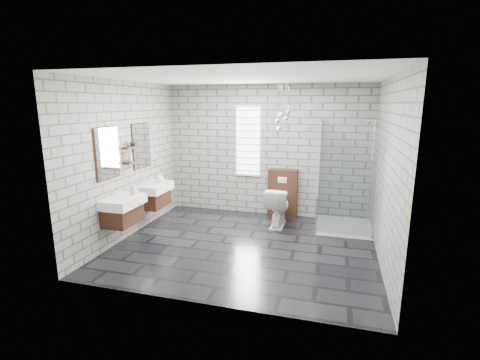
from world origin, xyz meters
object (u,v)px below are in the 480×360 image
at_px(shower_enclosure, 339,204).
at_px(vanity_left, 121,203).
at_px(toilet, 278,206).
at_px(vanity_right, 153,188).
at_px(cistern_panel, 283,193).

bearing_deg(shower_enclosure, vanity_left, -152.60).
height_order(shower_enclosure, toilet, shower_enclosure).
bearing_deg(vanity_right, vanity_left, -90.00).
bearing_deg(vanity_right, cistern_panel, 29.24).
distance_m(vanity_right, toilet, 2.41).
relative_size(vanity_right, cistern_panel, 1.57).
relative_size(vanity_right, shower_enclosure, 0.77).
relative_size(vanity_left, toilet, 2.08).
bearing_deg(cistern_panel, toilet, -90.00).
distance_m(cistern_panel, toilet, 0.58).
bearing_deg(shower_enclosure, toilet, -177.45).
bearing_deg(vanity_left, cistern_panel, 45.11).
distance_m(vanity_right, cistern_panel, 2.62).
bearing_deg(shower_enclosure, cistern_panel, 155.46).
distance_m(vanity_left, shower_enclosure, 3.85).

